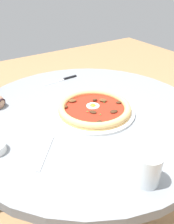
# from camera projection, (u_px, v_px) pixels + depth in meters

# --- Properties ---
(ground_plane) EXTENTS (6.00, 6.00, 0.02)m
(ground_plane) POSITION_uv_depth(u_px,v_px,m) (87.00, 223.00, 1.38)
(ground_plane) COLOR #9E754C
(dining_table) EXTENTS (0.99, 0.99, 0.74)m
(dining_table) POSITION_uv_depth(u_px,v_px,m) (87.00, 136.00, 1.05)
(dining_table) COLOR gray
(dining_table) RESTS_ON ground
(pizza_on_plate) EXTENTS (0.33, 0.33, 0.04)m
(pizza_on_plate) POSITION_uv_depth(u_px,v_px,m) (94.00, 108.00, 0.98)
(pizza_on_plate) COLOR white
(pizza_on_plate) RESTS_ON dining_table
(water_glass) EXTENTS (0.07, 0.07, 0.10)m
(water_glass) POSITION_uv_depth(u_px,v_px,m) (148.00, 170.00, 0.65)
(water_glass) COLOR silver
(water_glass) RESTS_ON dining_table
(steak_knife) EXTENTS (0.02, 0.19, 0.01)m
(steak_knife) POSITION_uv_depth(u_px,v_px,m) (66.00, 79.00, 1.28)
(steak_knife) COLOR silver
(steak_knife) RESTS_ON dining_table
(fork_utensil) EXTENTS (0.14, 0.12, 0.00)m
(fork_utensil) POSITION_uv_depth(u_px,v_px,m) (46.00, 152.00, 0.78)
(fork_utensil) COLOR #BCBCC1
(fork_utensil) RESTS_ON dining_table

